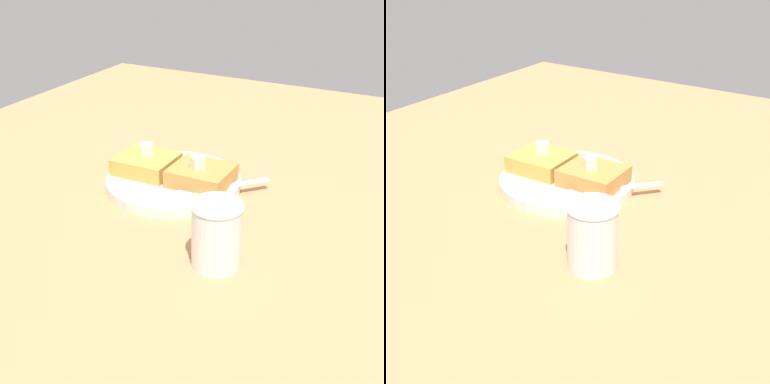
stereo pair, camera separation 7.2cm
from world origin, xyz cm
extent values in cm
cube|color=tan|center=(0.00, 0.00, 1.18)|extent=(112.81, 112.81, 2.35)
cylinder|color=silver|center=(1.93, 9.26, 3.14)|extent=(21.60, 21.60, 1.57)
torus|color=brown|center=(1.93, 9.26, 3.52)|extent=(21.60, 21.60, 0.80)
cube|color=#BD833E|center=(-3.02, 9.17, 5.27)|extent=(9.32, 8.27, 2.71)
cube|color=gold|center=(6.89, 9.35, 5.27)|extent=(9.32, 8.27, 2.71)
cube|color=#F0ECC8|center=(-2.62, 9.83, 7.59)|extent=(2.57, 2.53, 1.92)
cube|color=#F6ECC7|center=(7.05, 8.85, 7.59)|extent=(2.56, 2.52, 1.92)
cube|color=silver|center=(-8.63, 7.02, 4.10)|extent=(7.44, 7.96, 0.36)
cube|color=silver|center=(-4.29, 11.73, 4.10)|extent=(3.52, 3.55, 0.36)
cube|color=silver|center=(-2.86, 14.50, 4.10)|extent=(2.40, 2.57, 0.36)
cube|color=silver|center=(-2.46, 14.12, 4.10)|extent=(2.40, 2.57, 0.36)
cube|color=silver|center=(-2.05, 13.75, 4.10)|extent=(2.40, 2.57, 0.36)
cube|color=silver|center=(-1.65, 13.38, 4.10)|extent=(2.40, 2.57, 0.36)
cylinder|color=#441B09|center=(-13.49, 26.01, 5.66)|extent=(5.67, 5.67, 6.61)
cylinder|color=silver|center=(-13.49, 26.01, 6.67)|extent=(6.16, 6.16, 8.64)
torus|color=silver|center=(-13.49, 26.01, 10.54)|extent=(6.42, 6.42, 0.50)
camera|label=1|loc=(-36.34, 76.34, 40.51)|focal=50.00mm
camera|label=2|loc=(-42.58, 72.65, 40.51)|focal=50.00mm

